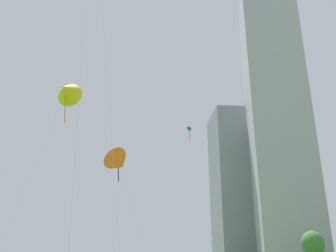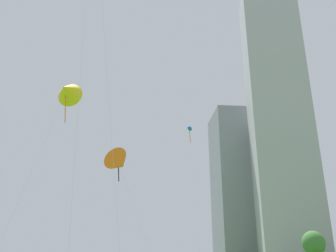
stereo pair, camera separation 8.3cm
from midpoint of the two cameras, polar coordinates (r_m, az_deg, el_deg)
kite_flying_0 at (r=40.45m, az=-7.57°, el=-5.66°), size 6.82×4.93×13.76m
kite_flying_1 at (r=45.71m, az=-15.42°, el=5.26°), size 9.98×8.87×22.84m
kite_flying_3 at (r=65.45m, az=3.44°, el=-0.43°), size 2.02×11.51×24.82m
park_tree_1 at (r=60.98m, az=21.79°, el=-16.64°), size 3.38×3.38×6.35m
distant_highrise_0 at (r=163.24m, az=10.24°, el=-9.11°), size 17.50×24.21×65.54m
distant_highrise_1 at (r=144.87m, az=16.68°, el=1.95°), size 26.32×28.86×109.49m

